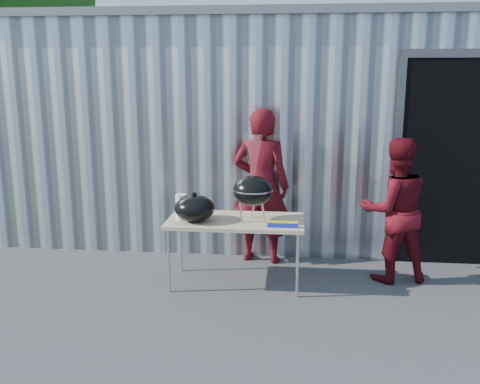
# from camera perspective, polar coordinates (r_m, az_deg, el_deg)

# --- Properties ---
(ground) EXTENTS (80.00, 80.00, 0.00)m
(ground) POSITION_cam_1_polar(r_m,az_deg,el_deg) (5.48, -3.35, -12.63)
(ground) COLOR #3A3A3C
(building) EXTENTS (8.20, 6.20, 3.10)m
(building) POSITION_cam_1_polar(r_m,az_deg,el_deg) (9.51, 6.50, 7.84)
(building) COLOR silver
(building) RESTS_ON ground
(folding_table) EXTENTS (1.50, 0.75, 0.75)m
(folding_table) POSITION_cam_1_polar(r_m,az_deg,el_deg) (5.92, -0.48, -3.31)
(folding_table) COLOR tan
(folding_table) RESTS_ON ground
(kettle_grill) EXTENTS (0.44, 0.44, 0.94)m
(kettle_grill) POSITION_cam_1_polar(r_m,az_deg,el_deg) (5.76, 1.37, 0.94)
(kettle_grill) COLOR black
(kettle_grill) RESTS_ON folding_table
(grill_lid) EXTENTS (0.44, 0.44, 0.32)m
(grill_lid) POSITION_cam_1_polar(r_m,az_deg,el_deg) (5.83, -4.86, -1.72)
(grill_lid) COLOR black
(grill_lid) RESTS_ON folding_table
(paper_towels) EXTENTS (0.12, 0.12, 0.28)m
(paper_towels) POSITION_cam_1_polar(r_m,az_deg,el_deg) (5.91, -6.29, -1.59)
(paper_towels) COLOR white
(paper_towels) RESTS_ON folding_table
(white_tub) EXTENTS (0.20, 0.15, 0.10)m
(white_tub) POSITION_cam_1_polar(r_m,az_deg,el_deg) (6.15, -5.38, -1.86)
(white_tub) COLOR white
(white_tub) RESTS_ON folding_table
(foil_box) EXTENTS (0.32, 0.05, 0.06)m
(foil_box) POSITION_cam_1_polar(r_m,az_deg,el_deg) (5.62, 4.58, -3.47)
(foil_box) COLOR #1A26AD
(foil_box) RESTS_ON folding_table
(person_cook) EXTENTS (0.77, 0.57, 1.92)m
(person_cook) POSITION_cam_1_polar(r_m,az_deg,el_deg) (6.60, 2.28, 0.64)
(person_cook) COLOR #550A13
(person_cook) RESTS_ON ground
(person_bystander) EXTENTS (0.91, 0.77, 1.64)m
(person_bystander) POSITION_cam_1_polar(r_m,az_deg,el_deg) (6.25, 16.15, -1.88)
(person_bystander) COLOR #550A13
(person_bystander) RESTS_ON ground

